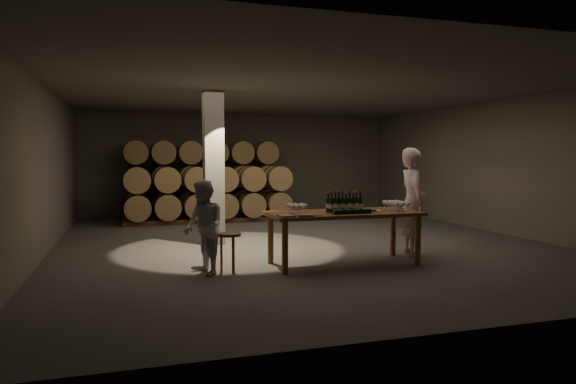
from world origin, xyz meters
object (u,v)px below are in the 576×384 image
object	(u,v)px
tasting_table	(344,218)
bottle_cluster	(344,205)
person_woman	(204,227)
notebook_near	(305,215)
stool	(229,240)
plate	(373,211)
person_man	(412,202)

from	to	relation	value
tasting_table	bottle_cluster	bearing A→B (deg)	-98.79
tasting_table	person_woman	world-z (taller)	person_woman
notebook_near	stool	bearing A→B (deg)	177.25
plate	person_woman	size ratio (longest dim) A/B	0.19
person_man	plate	bearing A→B (deg)	122.65
tasting_table	person_man	distance (m)	1.59
bottle_cluster	person_man	size ratio (longest dim) A/B	0.30
stool	person_woman	xyz separation A→B (m)	(-0.40, -0.02, 0.23)
plate	person_man	size ratio (longest dim) A/B	0.14
plate	person_woman	bearing A→B (deg)	-179.79
tasting_table	notebook_near	bearing A→B (deg)	-153.53
notebook_near	stool	size ratio (longest dim) A/B	0.40
tasting_table	plate	bearing A→B (deg)	-7.02
bottle_cluster	notebook_near	distance (m)	0.93
bottle_cluster	person_woman	xyz separation A→B (m)	(-2.39, -0.05, -0.28)
stool	person_man	world-z (taller)	person_man
tasting_table	stool	distance (m)	2.01
tasting_table	stool	bearing A→B (deg)	-178.55
bottle_cluster	plate	bearing A→B (deg)	-4.86
person_man	stool	bearing A→B (deg)	106.79
person_woman	tasting_table	bearing A→B (deg)	75.46
tasting_table	stool	xyz separation A→B (m)	(-1.99, -0.05, -0.28)
notebook_near	person_woman	distance (m)	1.60
plate	bottle_cluster	bearing A→B (deg)	175.14
bottle_cluster	plate	world-z (taller)	bottle_cluster
person_woman	notebook_near	bearing A→B (deg)	61.20
plate	notebook_near	bearing A→B (deg)	-165.22
person_man	person_woman	bearing A→B (deg)	106.44
stool	person_man	distance (m)	3.59
tasting_table	notebook_near	size ratio (longest dim) A/B	10.43
bottle_cluster	stool	bearing A→B (deg)	-179.10
tasting_table	notebook_near	world-z (taller)	notebook_near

